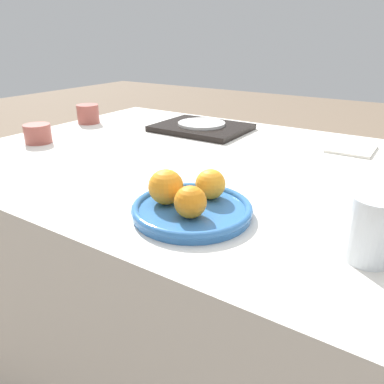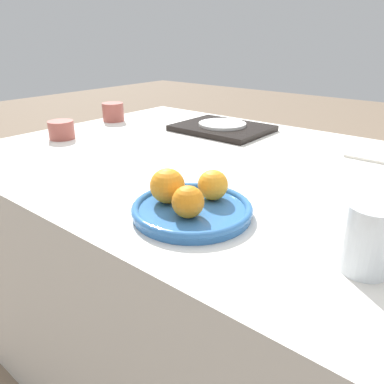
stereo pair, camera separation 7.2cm
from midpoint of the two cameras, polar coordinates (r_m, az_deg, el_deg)
name	(u,v)px [view 2 (the right image)]	position (r m, az deg, el deg)	size (l,w,h in m)	color
ground_plane	(230,360)	(1.44, 7.40, -24.10)	(12.00, 12.00, 0.00)	#7A6651
table	(235,274)	(1.20, 8.29, -12.34)	(1.57, 1.03, 0.72)	silver
fruit_platter	(192,210)	(0.73, 2.80, -2.75)	(0.24, 0.24, 0.02)	#336BAD
orange_0	(188,202)	(0.68, 2.40, -1.57)	(0.06, 0.06, 0.06)	orange
orange_1	(213,185)	(0.76, 5.90, 1.03)	(0.06, 0.06, 0.06)	orange
orange_2	(167,186)	(0.74, -1.01, 0.89)	(0.07, 0.07, 0.07)	orange
water_glass	(368,239)	(0.62, 28.31, -6.41)	(0.07, 0.07, 0.11)	silver
serving_tray	(222,128)	(1.40, 6.12, 9.63)	(0.32, 0.26, 0.02)	black
side_plate	(222,124)	(1.40, 6.14, 10.23)	(0.17, 0.17, 0.01)	silver
cup_0	(61,130)	(1.34, -17.84, 8.98)	(0.08, 0.08, 0.06)	#9E4C42
cup_1	(113,112)	(1.58, -10.64, 11.88)	(0.09, 0.09, 0.07)	#9E4C42
napkin	(374,154)	(1.24, 27.54, 5.10)	(0.13, 0.14, 0.01)	silver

